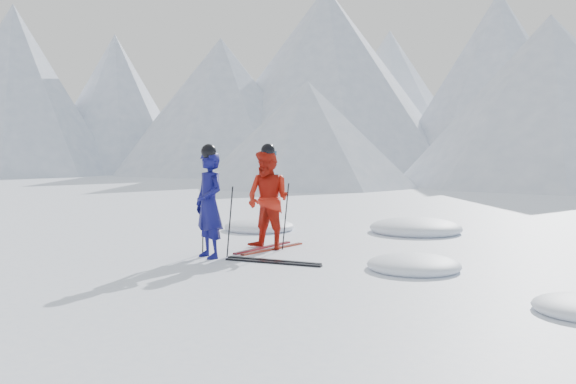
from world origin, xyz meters
The scene contains 12 objects.
ground centered at (0.00, 0.00, 0.00)m, with size 160.00×160.00×0.00m, color white.
skier_blue centered at (-2.75, -0.76, 0.93)m, with size 0.67×0.44×1.85m, color #0E0E55.
skier_red centered at (-2.53, 0.57, 0.93)m, with size 0.91×0.71×1.87m, color red.
pole_blue_left centered at (-3.05, -0.61, 0.62)m, with size 0.02×0.02×1.23m, color black.
pole_blue_right centered at (-2.50, -0.51, 0.62)m, with size 0.02×0.02×1.23m, color black.
pole_red_left centered at (-2.83, 0.82, 0.62)m, with size 0.02×0.02×1.25m, color black.
pole_red_right centered at (-2.23, 0.72, 0.62)m, with size 0.02×0.02×1.25m, color black.
ski_worn_left centered at (-2.65, 0.57, 0.01)m, with size 0.09×1.70×0.03m, color black.
ski_worn_right centered at (-2.41, 0.57, 0.01)m, with size 0.09×1.70×0.03m, color black.
ski_loose_a centered at (-1.65, -0.37, 0.01)m, with size 0.09×1.70×0.03m, color black.
ski_loose_b centered at (-1.55, -0.52, 0.01)m, with size 0.09×1.70×0.03m, color black.
snow_lumps centered at (-1.35, 2.81, 0.00)m, with size 9.00×6.76×0.46m.
Camera 1 is at (4.62, -8.24, 1.85)m, focal length 38.00 mm.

